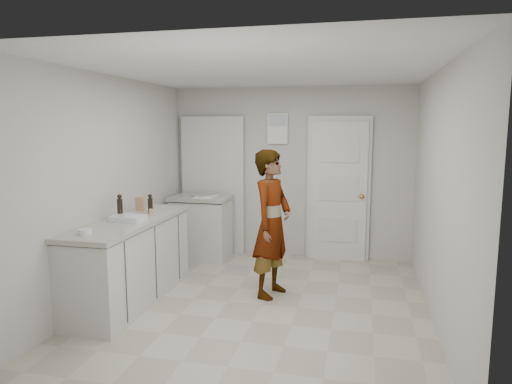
% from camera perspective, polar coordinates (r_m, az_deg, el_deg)
% --- Properties ---
extents(ground, '(4.00, 4.00, 0.00)m').
position_cam_1_polar(ground, '(5.13, 0.75, -13.91)').
color(ground, '#A8A08D').
rests_on(ground, ground).
extents(room_shell, '(4.00, 4.00, 4.00)m').
position_cam_1_polar(room_shell, '(6.76, 2.84, 0.49)').
color(room_shell, beige).
rests_on(room_shell, ground).
extents(main_counter, '(0.64, 1.96, 0.93)m').
position_cam_1_polar(main_counter, '(5.30, -15.41, -8.59)').
color(main_counter, silver).
rests_on(main_counter, ground).
extents(side_counter, '(0.84, 0.61, 0.93)m').
position_cam_1_polar(side_counter, '(6.76, -6.84, -4.69)').
color(side_counter, silver).
rests_on(side_counter, ground).
extents(person, '(0.56, 0.70, 1.68)m').
position_cam_1_polar(person, '(5.19, 1.99, -3.96)').
color(person, silver).
rests_on(person, ground).
extents(cake_mix_box, '(0.10, 0.05, 0.17)m').
position_cam_1_polar(cake_mix_box, '(5.67, -14.29, -1.42)').
color(cake_mix_box, '#A47B52').
rests_on(cake_mix_box, main_counter).
extents(spice_jar, '(0.05, 0.05, 0.07)m').
position_cam_1_polar(spice_jar, '(5.34, -13.01, -2.47)').
color(spice_jar, tan).
rests_on(spice_jar, main_counter).
extents(oil_cruet_a, '(0.06, 0.06, 0.23)m').
position_cam_1_polar(oil_cruet_a, '(5.46, -13.08, -1.48)').
color(oil_cruet_a, black).
rests_on(oil_cruet_a, main_counter).
extents(oil_cruet_b, '(0.06, 0.06, 0.27)m').
position_cam_1_polar(oil_cruet_b, '(5.21, -16.64, -1.81)').
color(oil_cruet_b, black).
rests_on(oil_cruet_b, main_counter).
extents(baking_dish, '(0.35, 0.26, 0.06)m').
position_cam_1_polar(baking_dish, '(5.08, -15.67, -3.21)').
color(baking_dish, silver).
rests_on(baking_dish, main_counter).
extents(egg_bowl, '(0.13, 0.13, 0.05)m').
position_cam_1_polar(egg_bowl, '(4.60, -20.60, -4.66)').
color(egg_bowl, silver).
rests_on(egg_bowl, main_counter).
extents(papers, '(0.28, 0.35, 0.01)m').
position_cam_1_polar(papers, '(6.62, -6.28, -0.54)').
color(papers, white).
rests_on(papers, side_counter).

